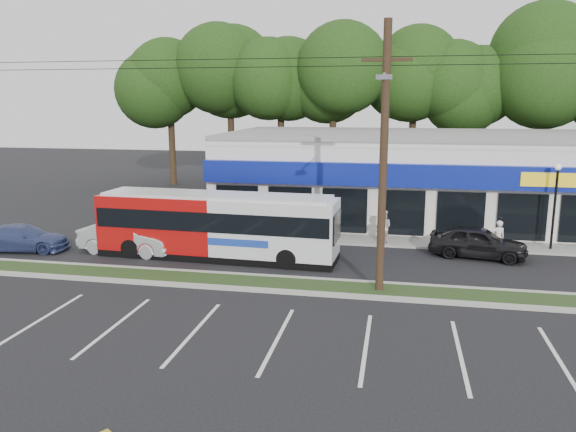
# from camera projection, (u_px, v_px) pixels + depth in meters

# --- Properties ---
(ground) EXTENTS (120.00, 120.00, 0.00)m
(ground) POSITION_uv_depth(u_px,v_px,m) (297.00, 296.00, 21.06)
(ground) COLOR black
(ground) RESTS_ON ground
(grass_strip) EXTENTS (40.00, 1.60, 0.12)m
(grass_strip) POSITION_uv_depth(u_px,v_px,m) (302.00, 286.00, 22.01)
(grass_strip) COLOR #213C18
(grass_strip) RESTS_ON ground
(curb_south) EXTENTS (40.00, 0.25, 0.14)m
(curb_south) POSITION_uv_depth(u_px,v_px,m) (298.00, 293.00, 21.19)
(curb_south) COLOR #9E9E93
(curb_south) RESTS_ON ground
(curb_north) EXTENTS (40.00, 0.25, 0.14)m
(curb_north) POSITION_uv_depth(u_px,v_px,m) (305.00, 279.00, 22.82)
(curb_north) COLOR #9E9E93
(curb_north) RESTS_ON ground
(sidewalk) EXTENTS (32.00, 2.20, 0.10)m
(sidewalk) POSITION_uv_depth(u_px,v_px,m) (424.00, 243.00, 28.75)
(sidewalk) COLOR #9E9E93
(sidewalk) RESTS_ON ground
(strip_mall) EXTENTS (25.00, 12.55, 5.30)m
(strip_mall) POSITION_uv_depth(u_px,v_px,m) (430.00, 176.00, 34.78)
(strip_mall) COLOR silver
(strip_mall) RESTS_ON ground
(utility_pole) EXTENTS (50.00, 2.77, 10.00)m
(utility_pole) POSITION_uv_depth(u_px,v_px,m) (379.00, 150.00, 20.33)
(utility_pole) COLOR black
(utility_pole) RESTS_ON ground
(lamp_post) EXTENTS (0.30, 0.30, 4.25)m
(lamp_post) POSITION_uv_depth(u_px,v_px,m) (555.00, 197.00, 26.90)
(lamp_post) COLOR black
(lamp_post) RESTS_ON ground
(tree_line) EXTENTS (46.76, 6.76, 11.83)m
(tree_line) POSITION_uv_depth(u_px,v_px,m) (407.00, 85.00, 43.61)
(tree_line) COLOR black
(tree_line) RESTS_ON ground
(metrobus) EXTENTS (11.30, 2.86, 3.02)m
(metrobus) POSITION_uv_depth(u_px,v_px,m) (217.00, 224.00, 25.94)
(metrobus) COLOR #A20D0C
(metrobus) RESTS_ON ground
(car_dark) EXTENTS (4.65, 2.60, 1.49)m
(car_dark) POSITION_uv_depth(u_px,v_px,m) (478.00, 242.00, 26.07)
(car_dark) COLOR black
(car_dark) RESTS_ON ground
(car_silver) EXTENTS (4.98, 2.19, 1.59)m
(car_silver) POSITION_uv_depth(u_px,v_px,m) (129.00, 237.00, 26.85)
(car_silver) COLOR #B0B4B8
(car_silver) RESTS_ON ground
(car_blue) EXTENTS (4.59, 2.41, 1.27)m
(car_blue) POSITION_uv_depth(u_px,v_px,m) (23.00, 238.00, 27.34)
(car_blue) COLOR navy
(car_blue) RESTS_ON ground
(pedestrian_a) EXTENTS (0.69, 0.53, 1.69)m
(pedestrian_a) POSITION_uv_depth(u_px,v_px,m) (498.00, 238.00, 26.47)
(pedestrian_a) COLOR silver
(pedestrian_a) RESTS_ON ground
(pedestrian_b) EXTENTS (0.91, 0.73, 1.78)m
(pedestrian_b) POSITION_uv_depth(u_px,v_px,m) (383.00, 227.00, 28.50)
(pedestrian_b) COLOR beige
(pedestrian_b) RESTS_ON ground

